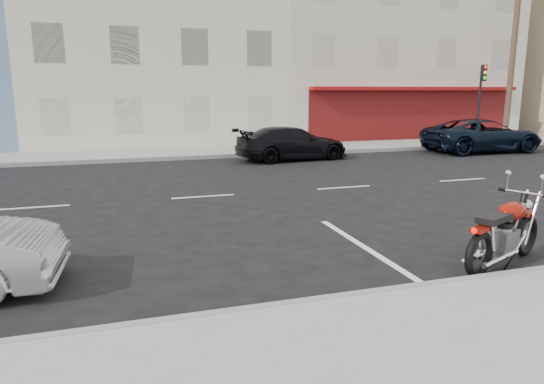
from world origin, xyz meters
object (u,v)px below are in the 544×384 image
(utility_pole, at_px, (513,50))
(motorcycle, at_px, (527,226))
(car_far, at_px, (292,143))
(fire_hydrant, at_px, (450,134))
(suv_far, at_px, (482,136))
(traffic_light, at_px, (481,93))

(utility_pole, height_order, motorcycle, utility_pole)
(utility_pole, distance_m, car_far, 13.91)
(fire_hydrant, xyz_separation_m, car_far, (-9.48, -2.74, 0.12))
(fire_hydrant, height_order, suv_far, suv_far)
(car_far, bearing_deg, fire_hydrant, -80.06)
(utility_pole, distance_m, traffic_light, 2.97)
(suv_far, height_order, car_far, suv_far)
(utility_pole, relative_size, motorcycle, 4.28)
(fire_hydrant, bearing_deg, car_far, -163.87)
(motorcycle, bearing_deg, car_far, 66.96)
(fire_hydrant, bearing_deg, utility_pole, 1.64)
(traffic_light, height_order, suv_far, traffic_light)
(motorcycle, relative_size, car_far, 0.47)
(traffic_light, relative_size, motorcycle, 1.81)
(car_far, bearing_deg, utility_pole, -83.84)
(fire_hydrant, xyz_separation_m, suv_far, (-0.56, -2.92, 0.20))
(utility_pole, xyz_separation_m, car_far, (-12.98, -2.84, -4.09))
(motorcycle, bearing_deg, traffic_light, 30.16)
(suv_far, relative_size, car_far, 1.17)
(suv_far, bearing_deg, utility_pole, -52.48)
(utility_pole, bearing_deg, car_far, -167.65)
(utility_pole, bearing_deg, suv_far, -143.40)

